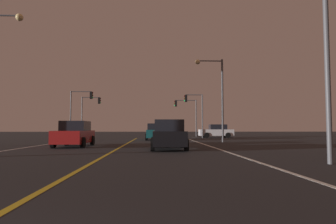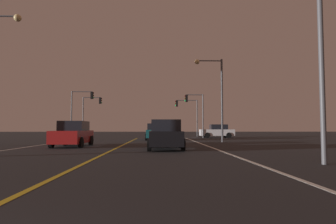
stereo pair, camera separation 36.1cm
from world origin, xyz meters
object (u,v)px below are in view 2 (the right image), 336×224
at_px(car_ahead_far, 155,132).
at_px(car_oncoming, 73,134).
at_px(street_lamp_right_far, 215,88).
at_px(car_lead_same_lane, 166,135).
at_px(street_lamp_right_near, 303,31).
at_px(traffic_light_far_left, 92,108).
at_px(traffic_light_near_left, 82,104).
at_px(traffic_light_near_right, 194,106).
at_px(car_crossing_side, 217,131).
at_px(traffic_light_far_right, 186,109).

xyz_separation_m(car_ahead_far, car_oncoming, (-5.38, -10.74, 0.00)).
bearing_deg(car_oncoming, street_lamp_right_far, 118.58).
distance_m(car_lead_same_lane, street_lamp_right_near, 9.28).
height_order(car_oncoming, traffic_light_far_left, traffic_light_far_left).
height_order(car_ahead_far, traffic_light_near_left, traffic_light_near_left).
distance_m(car_oncoming, traffic_light_near_left, 17.31).
bearing_deg(traffic_light_near_right, car_oncoming, 58.33).
xyz_separation_m(car_crossing_side, car_lead_same_lane, (-7.12, -20.23, 0.00)).
height_order(traffic_light_near_left, street_lamp_right_far, street_lamp_right_far).
bearing_deg(street_lamp_right_near, car_ahead_far, -75.47).
relative_size(car_ahead_far, car_lead_same_lane, 1.00).
bearing_deg(street_lamp_right_far, car_oncoming, 28.58).
bearing_deg(car_ahead_far, traffic_light_near_left, 57.67).
height_order(traffic_light_far_left, street_lamp_right_far, street_lamp_right_far).
xyz_separation_m(car_lead_same_lane, street_lamp_right_far, (4.59, 8.58, 3.94)).
distance_m(car_lead_same_lane, traffic_light_near_right, 19.97).
bearing_deg(car_ahead_far, car_crossing_side, -49.30).
xyz_separation_m(car_lead_same_lane, traffic_light_near_left, (-9.90, 19.28, 3.44)).
xyz_separation_m(car_ahead_far, car_lead_same_lane, (0.73, -13.48, 0.00)).
bearing_deg(car_lead_same_lane, car_crossing_side, -19.38).
xyz_separation_m(car_lead_same_lane, traffic_light_far_left, (-9.92, 24.78, 3.34)).
bearing_deg(traffic_light_near_right, car_lead_same_lane, 78.03).
height_order(car_crossing_side, traffic_light_near_left, traffic_light_near_left).
height_order(car_crossing_side, car_lead_same_lane, same).
height_order(car_lead_same_lane, street_lamp_right_far, street_lamp_right_far).
relative_size(car_ahead_far, street_lamp_right_near, 0.61).
bearing_deg(traffic_light_near_right, street_lamp_right_far, 92.71).
xyz_separation_m(car_oncoming, traffic_light_near_left, (-3.79, 16.54, 3.44)).
height_order(car_lead_same_lane, traffic_light_near_right, traffic_light_near_right).
distance_m(car_ahead_far, traffic_light_near_left, 11.38).
bearing_deg(street_lamp_right_far, traffic_light_far_left, -48.14).
height_order(car_crossing_side, traffic_light_far_left, traffic_light_far_left).
bearing_deg(traffic_light_near_left, traffic_light_far_right, 22.13).
xyz_separation_m(traffic_light_near_left, street_lamp_right_far, (14.50, -10.70, 0.49)).
xyz_separation_m(traffic_light_far_left, street_lamp_right_far, (14.52, -16.20, 0.59)).
xyz_separation_m(car_lead_same_lane, street_lamp_right_near, (4.60, -7.11, 3.78)).
relative_size(traffic_light_near_right, street_lamp_right_far, 0.74).
bearing_deg(car_lead_same_lane, street_lamp_right_near, -147.11).
bearing_deg(street_lamp_right_far, car_crossing_side, -102.21).
bearing_deg(street_lamp_right_near, traffic_light_near_left, -61.21).
bearing_deg(car_lead_same_lane, traffic_light_near_left, 27.19).
relative_size(car_lead_same_lane, street_lamp_right_near, 0.61).
xyz_separation_m(traffic_light_near_left, street_lamp_right_near, (14.51, -26.40, 0.33)).
height_order(traffic_light_far_left, street_lamp_right_near, street_lamp_right_near).
bearing_deg(street_lamp_right_near, street_lamp_right_far, -89.98).
xyz_separation_m(traffic_light_near_right, traffic_light_near_left, (-13.99, 0.00, 0.25)).
relative_size(car_oncoming, traffic_light_far_right, 0.81).
bearing_deg(traffic_light_near_left, street_lamp_right_far, -36.44).
relative_size(car_oncoming, traffic_light_near_left, 0.74).
bearing_deg(traffic_light_near_right, street_lamp_right_near, 91.12).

